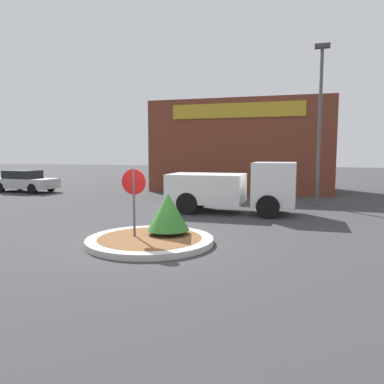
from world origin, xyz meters
TOP-DOWN VIEW (x-y plane):
  - ground_plane at (0.00, 0.00)m, footprint 120.00×120.00m
  - traffic_island at (0.00, 0.00)m, footprint 3.71×3.71m
  - stop_sign at (-0.52, 0.07)m, footprint 0.75×0.07m
  - island_shrub at (0.35, 0.61)m, footprint 1.28×1.28m
  - utility_truck at (1.39, 6.21)m, footprint 5.49×2.27m
  - storefront_building at (0.23, 16.45)m, footprint 11.84×6.07m
  - parked_sedan_silver at (-13.50, 10.83)m, footprint 4.41×2.08m
  - light_pole at (4.98, 9.34)m, footprint 0.70×0.30m

SIDE VIEW (x-z plane):
  - ground_plane at x=0.00m, z-range 0.00..0.00m
  - traffic_island at x=0.00m, z-range 0.00..0.17m
  - parked_sedan_silver at x=-13.50m, z-range 0.01..1.45m
  - island_shrub at x=0.35m, z-range 0.24..1.49m
  - utility_truck at x=1.39m, z-range 0.02..2.25m
  - stop_sign at x=-0.52m, z-range 0.43..2.62m
  - storefront_building at x=0.23m, z-range 0.00..6.04m
  - light_pole at x=4.98m, z-range 0.57..8.32m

